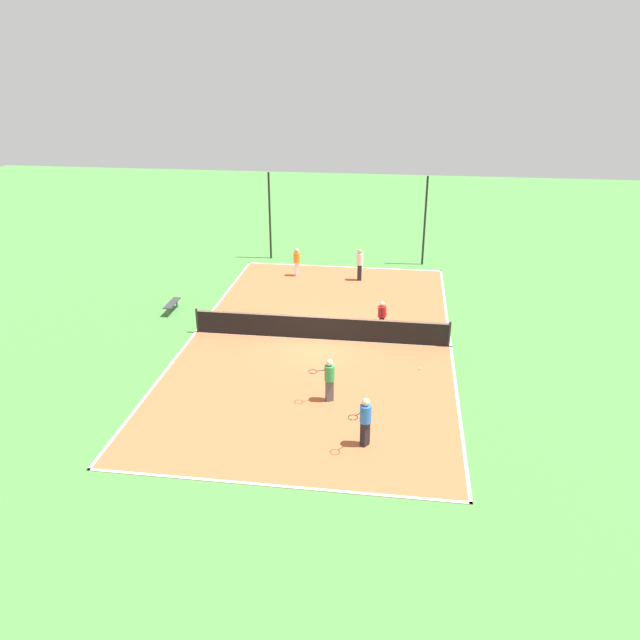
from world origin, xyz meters
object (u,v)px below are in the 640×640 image
(bench, at_px, (172,304))
(tennis_ball_left_sideline, at_px, (246,331))
(tennis_ball_right_alley, at_px, (359,339))
(player_far_green, at_px, (329,377))
(player_near_blue, at_px, (365,419))
(tennis_net, at_px, (320,327))
(fence_post_back_left, at_px, (270,216))
(fence_post_back_right, at_px, (425,221))
(player_far_white, at_px, (360,262))
(tennis_ball_midcourt, at_px, (420,369))
(player_center_orange, at_px, (297,260))
(player_coach_red, at_px, (382,315))

(bench, relative_size, tennis_ball_left_sideline, 21.45)
(bench, bearing_deg, tennis_ball_right_alley, -102.52)
(player_far_green, height_order, player_near_blue, player_near_blue)
(tennis_net, relative_size, fence_post_back_left, 2.15)
(tennis_ball_left_sideline, relative_size, fence_post_back_right, 0.01)
(player_far_white, height_order, tennis_ball_left_sideline, player_far_white)
(fence_post_back_right, bearing_deg, fence_post_back_left, 180.00)
(bench, xyz_separation_m, tennis_ball_midcourt, (11.47, -4.38, -0.33))
(fence_post_back_left, bearing_deg, player_far_white, -30.80)
(player_near_blue, xyz_separation_m, tennis_ball_midcourt, (1.75, 5.31, -0.91))
(player_near_blue, height_order, tennis_ball_midcourt, player_near_blue)
(player_center_orange, relative_size, fence_post_back_left, 0.30)
(tennis_ball_midcourt, bearing_deg, fence_post_back_right, 88.83)
(bench, xyz_separation_m, fence_post_back_left, (2.86, 8.84, 2.14))
(player_far_green, height_order, tennis_ball_left_sideline, player_far_green)
(fence_post_back_right, bearing_deg, tennis_ball_right_alley, -104.53)
(tennis_net, relative_size, player_far_white, 6.29)
(player_far_green, distance_m, tennis_ball_right_alley, 5.28)
(tennis_net, bearing_deg, player_near_blue, -72.18)
(player_far_green, xyz_separation_m, tennis_ball_right_alley, (0.63, 5.17, -0.87))
(player_far_green, height_order, fence_post_back_right, fence_post_back_right)
(player_center_orange, relative_size, tennis_ball_left_sideline, 22.60)
(player_near_blue, relative_size, player_far_white, 0.96)
(bench, distance_m, tennis_ball_midcourt, 12.28)
(bench, height_order, player_near_blue, player_near_blue)
(player_far_white, distance_m, tennis_ball_right_alley, 7.62)
(player_far_green, height_order, player_center_orange, player_far_green)
(player_far_white, height_order, tennis_ball_midcourt, player_far_white)
(tennis_net, height_order, fence_post_back_left, fence_post_back_left)
(player_center_orange, xyz_separation_m, fence_post_back_left, (-2.08, 3.00, 1.63))
(bench, bearing_deg, fence_post_back_right, -53.01)
(player_near_blue, xyz_separation_m, fence_post_back_left, (-6.86, 18.53, 1.56))
(player_near_blue, bearing_deg, tennis_ball_right_alley, -138.63)
(bench, bearing_deg, player_far_green, -130.75)
(player_far_green, bearing_deg, fence_post_back_right, -125.46)
(player_near_blue, xyz_separation_m, fence_post_back_right, (2.02, 18.53, 1.56))
(tennis_ball_right_alley, height_order, tennis_ball_midcourt, same)
(tennis_ball_midcourt, bearing_deg, tennis_ball_left_sideline, 161.41)
(tennis_ball_right_alley, distance_m, fence_post_back_left, 12.65)
(player_coach_red, xyz_separation_m, tennis_ball_left_sideline, (-5.82, -0.84, -0.75))
(bench, xyz_separation_m, tennis_ball_right_alley, (8.93, -1.98, -0.33))
(bench, distance_m, fence_post_back_right, 14.85)
(fence_post_back_left, bearing_deg, bench, -107.92)
(tennis_ball_right_alley, bearing_deg, player_coach_red, 46.12)
(player_coach_red, bearing_deg, player_far_green, -22.49)
(fence_post_back_left, bearing_deg, tennis_ball_right_alley, -60.71)
(player_center_orange, xyz_separation_m, tennis_ball_right_alley, (3.99, -7.82, -0.83))
(tennis_ball_left_sideline, bearing_deg, tennis_ball_right_alley, -1.26)
(fence_post_back_left, height_order, fence_post_back_right, same)
(player_far_white, height_order, tennis_ball_right_alley, player_far_white)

